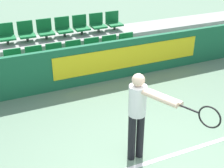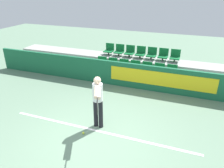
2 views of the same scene
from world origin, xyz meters
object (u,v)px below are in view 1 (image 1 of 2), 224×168
stadium_chair_9 (45,30)px  stadium_chair_10 (63,28)px  stadium_chair_12 (98,24)px  stadium_chair_6 (128,44)px  stadium_chair_3 (75,52)px  stadium_chair_7 (7,35)px  stadium_chair_0 (14,62)px  stadium_chair_2 (55,55)px  stadium_chair_11 (81,26)px  tennis_player (141,111)px  stadium_chair_13 (114,22)px  stadium_chair_1 (35,58)px  stadium_chair_8 (26,32)px  stadium_chair_5 (111,47)px  stadium_chair_4 (93,49)px

stadium_chair_9 → stadium_chair_10: (0.51, 0.00, 0.00)m
stadium_chair_12 → stadium_chair_6: bearing=-62.2°
stadium_chair_3 → stadium_chair_7: stadium_chair_7 is taller
stadium_chair_0 → stadium_chair_6: 3.08m
stadium_chair_10 → stadium_chair_2: bearing=-117.8°
stadium_chair_11 → stadium_chair_12: size_ratio=1.00×
tennis_player → stadium_chair_13: bearing=47.2°
tennis_player → stadium_chair_3: bearing=65.1°
stadium_chair_0 → stadium_chair_12: 2.77m
stadium_chair_1 → stadium_chair_11: (1.54, 0.97, 0.38)m
stadium_chair_0 → stadium_chair_7: (0.00, 0.97, 0.38)m
stadium_chair_8 → stadium_chair_10: 1.03m
stadium_chair_3 → stadium_chair_5: (1.03, 0.00, 0.00)m
stadium_chair_0 → stadium_chair_10: bearing=32.3°
stadium_chair_0 → stadium_chair_6: size_ratio=1.00×
stadium_chair_8 → stadium_chair_9: size_ratio=1.00×
stadium_chair_2 → stadium_chair_13: stadium_chair_13 is taller
stadium_chair_10 → stadium_chair_3: bearing=-90.0°
stadium_chair_5 → stadium_chair_11: size_ratio=1.00×
stadium_chair_2 → stadium_chair_11: bearing=43.5°
stadium_chair_9 → stadium_chair_11: 1.03m
stadium_chair_1 → stadium_chair_10: bearing=43.5°
stadium_chair_0 → stadium_chair_8: size_ratio=1.00×
stadium_chair_5 → stadium_chair_9: size_ratio=1.00×
stadium_chair_2 → tennis_player: bearing=-83.2°
stadium_chair_5 → tennis_player: bearing=-106.5°
stadium_chair_6 → stadium_chair_13: size_ratio=1.00×
stadium_chair_10 → stadium_chair_12: size_ratio=1.00×
stadium_chair_6 → tennis_player: (-1.61, -3.71, 0.35)m
stadium_chair_0 → stadium_chair_11: (2.05, 0.97, 0.38)m
stadium_chair_2 → stadium_chair_4: bearing=0.0°
stadium_chair_2 → stadium_chair_9: 1.04m
stadium_chair_2 → stadium_chair_12: 1.86m
stadium_chair_5 → stadium_chair_9: bearing=147.7°
stadium_chair_3 → stadium_chair_13: bearing=32.3°
stadium_chair_1 → stadium_chair_4: same height
stadium_chair_8 → stadium_chair_2: bearing=-62.2°
stadium_chair_2 → stadium_chair_8: bearing=117.8°
stadium_chair_7 → stadium_chair_4: bearing=-25.4°
stadium_chair_7 → stadium_chair_11: bearing=0.0°
stadium_chair_3 → stadium_chair_9: size_ratio=1.00×
stadium_chair_3 → stadium_chair_5: 1.03m
stadium_chair_4 → stadium_chair_9: 1.46m
stadium_chair_1 → stadium_chair_11: size_ratio=1.00×
stadium_chair_0 → stadium_chair_3: 1.54m
stadium_chair_3 → stadium_chair_13: 1.86m
stadium_chair_10 → stadium_chair_11: (0.51, 0.00, 0.00)m
stadium_chair_7 → tennis_player: size_ratio=0.33×
stadium_chair_0 → stadium_chair_7: stadium_chair_7 is taller
tennis_player → stadium_chair_0: bearing=87.8°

